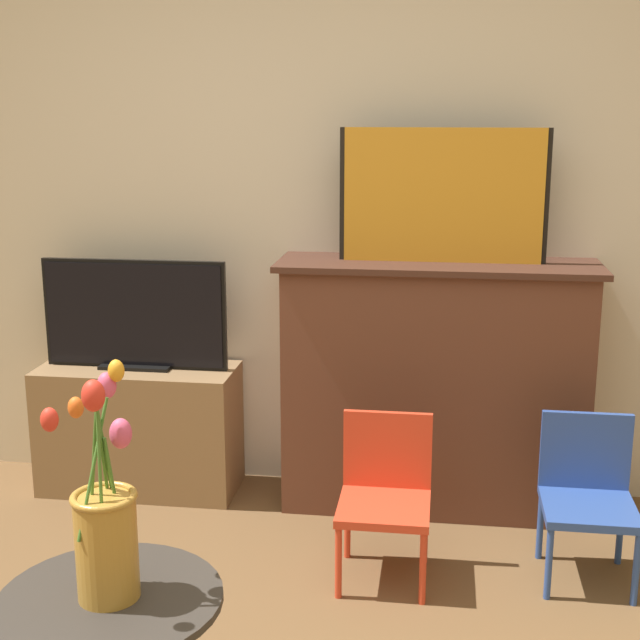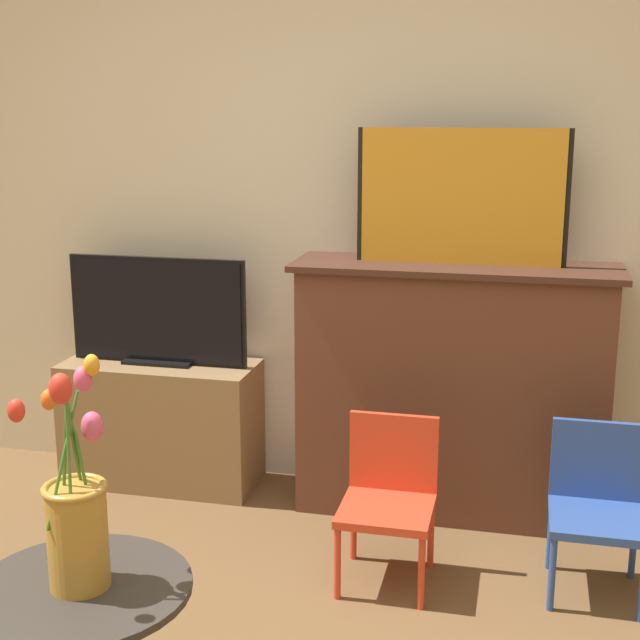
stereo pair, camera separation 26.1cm
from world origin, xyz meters
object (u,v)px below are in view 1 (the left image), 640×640
vase_tulips (106,527)px  chair_red (385,489)px  chair_blue (587,490)px  tv_monitor (135,316)px  painting (443,196)px

vase_tulips → chair_red: bearing=62.8°
chair_blue → vase_tulips: 1.84m
chair_red → chair_blue: same height
chair_red → vase_tulips: bearing=-117.2°
vase_tulips → tv_monitor: bearing=107.2°
painting → chair_blue: bearing=-43.6°
tv_monitor → chair_red: (1.13, -0.60, -0.46)m
painting → vase_tulips: bearing=-113.4°
painting → vase_tulips: (-0.76, -1.76, -0.62)m
chair_red → painting: bearing=74.4°
painting → tv_monitor: bearing=-179.5°
tv_monitor → chair_blue: bearing=-15.5°
chair_blue → vase_tulips: vase_tulips is taller
vase_tulips → painting: bearing=66.6°
chair_red → tv_monitor: bearing=151.9°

